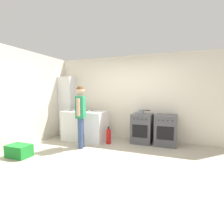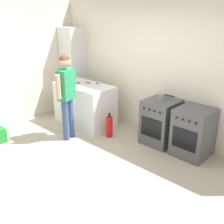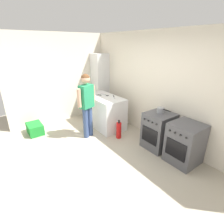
# 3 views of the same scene
# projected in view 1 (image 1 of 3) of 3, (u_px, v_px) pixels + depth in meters

# --- Properties ---
(ground_plane) EXTENTS (8.00, 8.00, 0.00)m
(ground_plane) POSITION_uv_depth(u_px,v_px,m) (111.00, 160.00, 3.83)
(ground_plane) COLOR #ADA38E
(back_wall) EXTENTS (6.00, 0.10, 2.60)m
(back_wall) POSITION_uv_depth(u_px,v_px,m) (134.00, 98.00, 5.49)
(back_wall) COLOR silver
(back_wall) RESTS_ON ground
(side_wall_left) EXTENTS (0.10, 3.10, 2.60)m
(side_wall_left) POSITION_uv_depth(u_px,v_px,m) (32.00, 98.00, 4.99)
(side_wall_left) COLOR silver
(side_wall_left) RESTS_ON ground
(counter_unit) EXTENTS (1.30, 0.70, 0.90)m
(counter_unit) POSITION_uv_depth(u_px,v_px,m) (85.00, 126.00, 5.38)
(counter_unit) COLOR silver
(counter_unit) RESTS_ON ground
(oven_left) EXTENTS (0.57, 0.62, 0.85)m
(oven_left) POSITION_uv_depth(u_px,v_px,m) (142.00, 128.00, 5.12)
(oven_left) COLOR #4C4C51
(oven_left) RESTS_ON ground
(oven_right) EXTENTS (0.58, 0.62, 0.85)m
(oven_right) POSITION_uv_depth(u_px,v_px,m) (166.00, 130.00, 4.88)
(oven_right) COLOR #4C4C51
(oven_right) RESTS_ON ground
(pot) EXTENTS (0.34, 0.16, 0.12)m
(pot) POSITION_uv_depth(u_px,v_px,m) (141.00, 112.00, 5.13)
(pot) COLOR gray
(pot) RESTS_ON oven_left
(knife_utility) EXTENTS (0.25, 0.07, 0.01)m
(knife_utility) POSITION_uv_depth(u_px,v_px,m) (72.00, 111.00, 5.40)
(knife_utility) COLOR silver
(knife_utility) RESTS_ON counter_unit
(knife_chef) EXTENTS (0.29, 0.18, 0.01)m
(knife_chef) POSITION_uv_depth(u_px,v_px,m) (94.00, 111.00, 5.43)
(knife_chef) COLOR silver
(knife_chef) RESTS_ON counter_unit
(knife_carving) EXTENTS (0.33, 0.09, 0.01)m
(knife_carving) POSITION_uv_depth(u_px,v_px,m) (83.00, 111.00, 5.48)
(knife_carving) COLOR silver
(knife_carving) RESTS_ON counter_unit
(knife_paring) EXTENTS (0.20, 0.11, 0.01)m
(knife_paring) POSITION_uv_depth(u_px,v_px,m) (78.00, 111.00, 5.37)
(knife_paring) COLOR silver
(knife_paring) RESTS_ON counter_unit
(person) EXTENTS (0.29, 0.55, 1.64)m
(person) POSITION_uv_depth(u_px,v_px,m) (81.00, 111.00, 4.58)
(person) COLOR #384C7A
(person) RESTS_ON ground
(fire_extinguisher) EXTENTS (0.13, 0.13, 0.50)m
(fire_extinguisher) POSITION_uv_depth(u_px,v_px,m) (108.00, 136.00, 5.01)
(fire_extinguisher) COLOR red
(fire_extinguisher) RESTS_ON ground
(recycling_crate_lower) EXTENTS (0.52, 0.36, 0.28)m
(recycling_crate_lower) POSITION_uv_depth(u_px,v_px,m) (19.00, 151.00, 4.00)
(recycling_crate_lower) COLOR #1E842D
(recycling_crate_lower) RESTS_ON ground
(larder_cabinet) EXTENTS (0.48, 0.44, 2.00)m
(larder_cabinet) POSITION_uv_depth(u_px,v_px,m) (68.00, 106.00, 6.10)
(larder_cabinet) COLOR silver
(larder_cabinet) RESTS_ON ground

